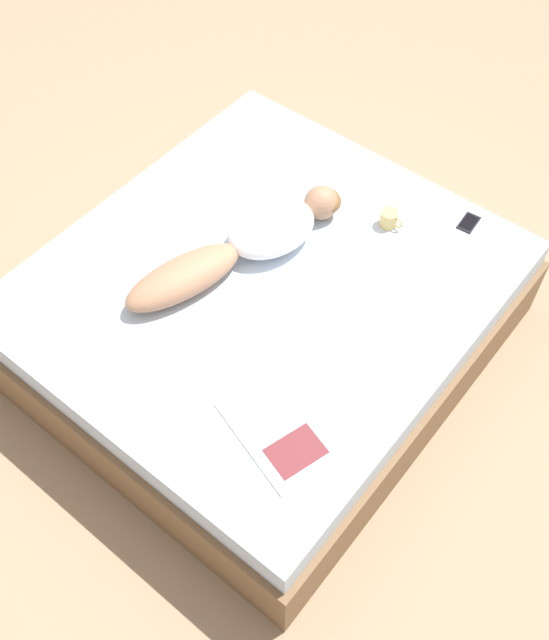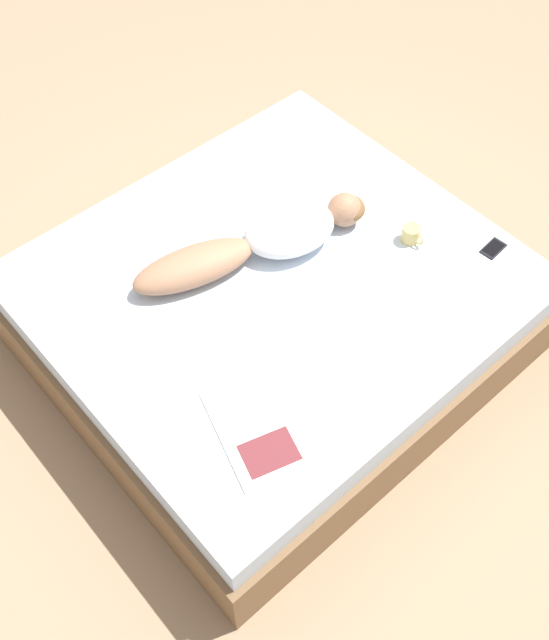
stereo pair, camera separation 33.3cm
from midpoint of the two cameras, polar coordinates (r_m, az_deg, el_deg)
ground_plane at (r=3.98m, az=-3.12°, el=-1.88°), size 12.00×12.00×0.00m
bed at (r=3.76m, az=-3.29°, el=0.44°), size 1.99×2.17×0.54m
person at (r=3.58m, az=-4.71°, el=5.82°), size 0.54×1.22×0.19m
open_magazine at (r=3.09m, az=-2.77°, el=-8.59°), size 0.57×0.45×0.01m
coffee_mug at (r=3.76m, az=6.23°, el=7.56°), size 0.12×0.09×0.09m
cell_phone at (r=3.85m, az=12.21°, el=7.11°), size 0.09×0.14×0.01m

